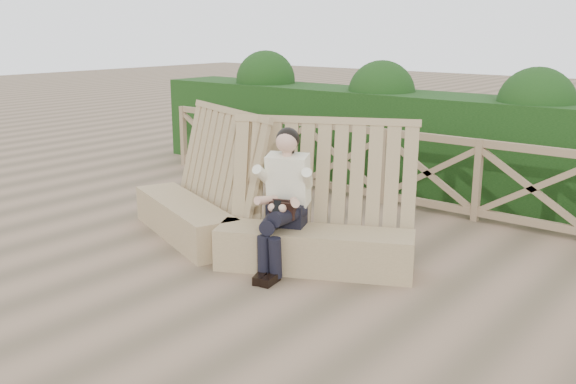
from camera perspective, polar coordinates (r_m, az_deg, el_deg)
The scene contains 5 objects.
ground at distance 6.46m, azimuth -2.34°, elevation -8.43°, with size 60.00×60.00×0.00m, color brown.
bench at distance 7.37m, azimuth -3.50°, elevation -2.26°, with size 4.01×1.60×1.58m.
woman at distance 6.74m, azimuth -0.36°, elevation -0.34°, with size 0.61×0.98×1.50m.
guardrail at distance 9.10m, azimuth 12.31°, elevation 1.68°, with size 10.10×0.09×1.10m.
hedge at distance 10.13m, azimuth 15.46°, elevation 3.91°, with size 12.00×1.20×1.50m, color black.
Camera 1 is at (3.94, -4.46, 2.51)m, focal length 40.00 mm.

